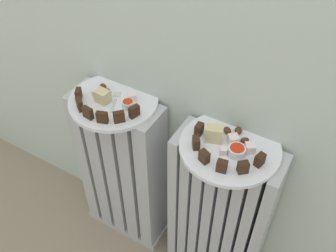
# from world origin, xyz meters

# --- Properties ---
(radiator_left) EXTENTS (0.32, 0.13, 0.66)m
(radiator_left) POSITION_xyz_m (-0.19, 0.28, 0.32)
(radiator_left) COLOR #B2B2B7
(radiator_left) RESTS_ON ground_plane
(radiator_right) EXTENTS (0.32, 0.13, 0.66)m
(radiator_right) POSITION_xyz_m (0.19, 0.28, 0.32)
(radiator_right) COLOR #B2B2B7
(radiator_right) RESTS_ON ground_plane
(plate_left) EXTENTS (0.27, 0.27, 0.01)m
(plate_left) POSITION_xyz_m (-0.19, 0.28, 0.66)
(plate_left) COLOR white
(plate_left) RESTS_ON radiator_left
(plate_right) EXTENTS (0.27, 0.27, 0.01)m
(plate_right) POSITION_xyz_m (0.19, 0.28, 0.66)
(plate_right) COLOR white
(plate_right) RESTS_ON radiator_right
(dark_cake_slice_left_0) EXTENTS (0.03, 0.03, 0.04)m
(dark_cake_slice_left_0) POSITION_xyz_m (-0.28, 0.23, 0.69)
(dark_cake_slice_left_0) COLOR #382114
(dark_cake_slice_left_0) RESTS_ON plate_left
(dark_cake_slice_left_1) EXTENTS (0.03, 0.03, 0.04)m
(dark_cake_slice_left_1) POSITION_xyz_m (-0.25, 0.20, 0.69)
(dark_cake_slice_left_1) COLOR #382114
(dark_cake_slice_left_1) RESTS_ON plate_left
(dark_cake_slice_left_2) EXTENTS (0.03, 0.02, 0.04)m
(dark_cake_slice_left_2) POSITION_xyz_m (-0.20, 0.18, 0.69)
(dark_cake_slice_left_2) COLOR #382114
(dark_cake_slice_left_2) RESTS_ON plate_left
(dark_cake_slice_left_3) EXTENTS (0.03, 0.02, 0.04)m
(dark_cake_slice_left_3) POSITION_xyz_m (-0.16, 0.18, 0.69)
(dark_cake_slice_left_3) COLOR #382114
(dark_cake_slice_left_3) RESTS_ON plate_left
(dark_cake_slice_left_4) EXTENTS (0.03, 0.03, 0.04)m
(dark_cake_slice_left_4) POSITION_xyz_m (-0.12, 0.21, 0.69)
(dark_cake_slice_left_4) COLOR #382114
(dark_cake_slice_left_4) RESTS_ON plate_left
(dark_cake_slice_left_5) EXTENTS (0.02, 0.03, 0.04)m
(dark_cake_slice_left_5) POSITION_xyz_m (-0.09, 0.25, 0.69)
(dark_cake_slice_left_5) COLOR #382114
(dark_cake_slice_left_5) RESTS_ON plate_left
(marble_cake_slice_left_0) EXTENTS (0.04, 0.04, 0.04)m
(marble_cake_slice_left_0) POSITION_xyz_m (-0.21, 0.26, 0.69)
(marble_cake_slice_left_0) COLOR beige
(marble_cake_slice_left_0) RESTS_ON plate_left
(turkish_delight_left_0) EXTENTS (0.02, 0.02, 0.02)m
(turkish_delight_left_0) POSITION_xyz_m (-0.24, 0.27, 0.68)
(turkish_delight_left_0) COLOR white
(turkish_delight_left_0) RESTS_ON plate_left
(turkish_delight_left_1) EXTENTS (0.03, 0.03, 0.02)m
(turkish_delight_left_1) POSITION_xyz_m (-0.14, 0.31, 0.68)
(turkish_delight_left_1) COLOR white
(turkish_delight_left_1) RESTS_ON plate_left
(medjool_date_left_0) EXTENTS (0.03, 0.02, 0.02)m
(medjool_date_left_0) POSITION_xyz_m (-0.25, 0.31, 0.68)
(medjool_date_left_0) COLOR #4C2814
(medjool_date_left_0) RESTS_ON plate_left
(medjool_date_left_1) EXTENTS (0.03, 0.03, 0.02)m
(medjool_date_left_1) POSITION_xyz_m (-0.22, 0.29, 0.68)
(medjool_date_left_1) COLOR #4C2814
(medjool_date_left_1) RESTS_ON plate_left
(jam_bowl_left) EXTENTS (0.04, 0.04, 0.02)m
(jam_bowl_left) POSITION_xyz_m (-0.13, 0.27, 0.68)
(jam_bowl_left) COLOR white
(jam_bowl_left) RESTS_ON plate_left
(dark_cake_slice_right_0) EXTENTS (0.02, 0.03, 0.03)m
(dark_cake_slice_right_0) POSITION_xyz_m (0.10, 0.28, 0.69)
(dark_cake_slice_right_0) COLOR #382114
(dark_cake_slice_right_0) RESTS_ON plate_right
(dark_cake_slice_right_1) EXTENTS (0.03, 0.03, 0.03)m
(dark_cake_slice_right_1) POSITION_xyz_m (0.11, 0.23, 0.69)
(dark_cake_slice_right_1) COLOR #382114
(dark_cake_slice_right_1) RESTS_ON plate_right
(dark_cake_slice_right_2) EXTENTS (0.03, 0.03, 0.03)m
(dark_cake_slice_right_2) POSITION_xyz_m (0.15, 0.20, 0.69)
(dark_cake_slice_right_2) COLOR #382114
(dark_cake_slice_right_2) RESTS_ON plate_right
(dark_cake_slice_right_3) EXTENTS (0.03, 0.02, 0.03)m
(dark_cake_slice_right_3) POSITION_xyz_m (0.20, 0.19, 0.69)
(dark_cake_slice_right_3) COLOR #382114
(dark_cake_slice_right_3) RESTS_ON plate_right
(dark_cake_slice_right_4) EXTENTS (0.03, 0.03, 0.03)m
(dark_cake_slice_right_4) POSITION_xyz_m (0.25, 0.21, 0.69)
(dark_cake_slice_right_4) COLOR #382114
(dark_cake_slice_right_4) RESTS_ON plate_right
(dark_cake_slice_right_5) EXTENTS (0.02, 0.03, 0.03)m
(dark_cake_slice_right_5) POSITION_xyz_m (0.28, 0.26, 0.69)
(dark_cake_slice_right_5) COLOR #382114
(dark_cake_slice_right_5) RESTS_ON plate_right
(marble_cake_slice_right_0) EXTENTS (0.05, 0.04, 0.05)m
(marble_cake_slice_right_0) POSITION_xyz_m (0.14, 0.28, 0.69)
(marble_cake_slice_right_0) COLOR beige
(marble_cake_slice_right_0) RESTS_ON plate_right
(turkish_delight_right_0) EXTENTS (0.02, 0.02, 0.02)m
(turkish_delight_right_0) POSITION_xyz_m (0.18, 0.25, 0.68)
(turkish_delight_right_0) COLOR white
(turkish_delight_right_0) RESTS_ON plate_right
(turkish_delight_right_1) EXTENTS (0.04, 0.04, 0.03)m
(turkish_delight_right_1) POSITION_xyz_m (0.19, 0.29, 0.68)
(turkish_delight_right_1) COLOR white
(turkish_delight_right_1) RESTS_ON plate_right
(turkish_delight_right_2) EXTENTS (0.03, 0.03, 0.02)m
(turkish_delight_right_2) POSITION_xyz_m (0.24, 0.29, 0.68)
(turkish_delight_right_2) COLOR white
(turkish_delight_right_2) RESTS_ON plate_right
(medjool_date_right_0) EXTENTS (0.03, 0.03, 0.01)m
(medjool_date_right_0) POSITION_xyz_m (0.16, 0.32, 0.68)
(medjool_date_right_0) COLOR #4C2814
(medjool_date_right_0) RESTS_ON plate_right
(medjool_date_right_1) EXTENTS (0.03, 0.03, 0.02)m
(medjool_date_right_1) POSITION_xyz_m (0.22, 0.31, 0.68)
(medjool_date_right_1) COLOR #4C2814
(medjool_date_right_1) RESTS_ON plate_right
(medjool_date_right_2) EXTENTS (0.03, 0.03, 0.02)m
(medjool_date_right_2) POSITION_xyz_m (0.19, 0.34, 0.68)
(medjool_date_right_2) COLOR #4C2814
(medjool_date_right_2) RESTS_ON plate_right
(jam_bowl_right) EXTENTS (0.05, 0.05, 0.02)m
(jam_bowl_right) POSITION_xyz_m (0.21, 0.26, 0.68)
(jam_bowl_right) COLOR white
(jam_bowl_right) RESTS_ON plate_right
(fork) EXTENTS (0.05, 0.09, 0.00)m
(fork) POSITION_xyz_m (-0.18, 0.28, 0.67)
(fork) COLOR silver
(fork) RESTS_ON plate_left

